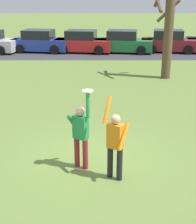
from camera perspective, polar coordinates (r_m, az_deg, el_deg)
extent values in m
plane|color=olive|center=(9.18, -1.06, -8.11)|extent=(120.00, 120.00, 0.00)
cylinder|color=maroon|center=(8.73, -3.48, -6.69)|extent=(0.14, 0.14, 0.82)
cylinder|color=maroon|center=(8.59, -2.08, -7.12)|extent=(0.14, 0.14, 0.82)
cube|color=#238447|center=(8.37, -2.87, -2.56)|extent=(0.42, 0.38, 0.60)
sphere|color=tan|center=(8.22, -2.92, 0.11)|extent=(0.23, 0.23, 0.23)
cylinder|color=#238447|center=(8.47, -4.11, -1.95)|extent=(0.31, 0.44, 0.59)
cylinder|color=#238447|center=(8.02, -1.64, 1.26)|extent=(0.09, 0.09, 0.66)
cylinder|color=black|center=(8.13, 3.75, -8.85)|extent=(0.14, 0.14, 0.82)
cylinder|color=black|center=(8.24, 2.16, -8.39)|extent=(0.14, 0.14, 0.82)
cube|color=orange|center=(7.87, 3.04, -4.07)|extent=(0.42, 0.38, 0.60)
sphere|color=tan|center=(7.71, 3.10, -1.26)|extent=(0.23, 0.23, 0.23)
cylinder|color=orange|center=(7.75, 4.49, -4.12)|extent=(0.31, 0.44, 0.59)
cylinder|color=orange|center=(7.75, 1.68, 0.34)|extent=(0.24, 0.32, 0.65)
cylinder|color=white|center=(7.92, -1.66, 3.60)|extent=(0.26, 0.26, 0.02)
cylinder|color=black|center=(26.48, -14.44, 10.70)|extent=(0.69, 0.32, 0.66)
cylinder|color=black|center=(24.83, -16.04, 9.97)|extent=(0.69, 0.32, 0.66)
cube|color=#233893|center=(25.61, -9.53, 11.25)|extent=(4.32, 2.39, 0.80)
cube|color=black|center=(25.56, -9.95, 12.84)|extent=(2.32, 1.93, 0.64)
cylinder|color=black|center=(26.15, -6.18, 11.09)|extent=(0.69, 0.32, 0.66)
cylinder|color=black|center=(24.41, -7.27, 10.42)|extent=(0.69, 0.32, 0.66)
cylinder|color=black|center=(26.90, -11.53, 11.06)|extent=(0.69, 0.32, 0.66)
cylinder|color=black|center=(25.22, -12.93, 10.38)|extent=(0.69, 0.32, 0.66)
cube|color=red|center=(25.03, -2.41, 11.30)|extent=(4.32, 2.39, 0.80)
cube|color=black|center=(24.96, -2.78, 12.94)|extent=(2.32, 1.93, 0.64)
cylinder|color=black|center=(25.74, 0.82, 11.06)|extent=(0.69, 0.32, 0.66)
cylinder|color=black|center=(23.96, 0.21, 10.40)|extent=(0.69, 0.32, 0.66)
cylinder|color=black|center=(26.21, -4.80, 11.16)|extent=(0.69, 0.32, 0.66)
cylinder|color=black|center=(24.46, -5.79, 10.49)|extent=(0.69, 0.32, 0.66)
cube|color=#1E6633|center=(25.04, 4.52, 11.26)|extent=(4.32, 2.39, 0.80)
cube|color=black|center=(24.95, 4.22, 12.91)|extent=(2.32, 1.93, 0.64)
cylinder|color=black|center=(25.91, 7.52, 10.96)|extent=(0.69, 0.32, 0.66)
cylinder|color=black|center=(24.12, 7.40, 10.29)|extent=(0.69, 0.32, 0.66)
cylinder|color=black|center=(26.09, 1.83, 11.17)|extent=(0.69, 0.32, 0.66)
cylinder|color=black|center=(24.30, 1.30, 10.53)|extent=(0.69, 0.32, 0.66)
cube|color=maroon|center=(25.73, 12.13, 11.12)|extent=(4.32, 2.39, 0.80)
cube|color=black|center=(25.63, 11.91, 12.73)|extent=(2.32, 1.93, 0.64)
cylinder|color=black|center=(26.77, 14.76, 10.77)|extent=(0.69, 0.32, 0.66)
cylinder|color=black|center=(24.98, 15.15, 10.11)|extent=(0.69, 0.32, 0.66)
cylinder|color=black|center=(26.62, 9.22, 11.11)|extent=(0.69, 0.32, 0.66)
cylinder|color=black|center=(24.82, 9.23, 10.48)|extent=(0.69, 0.32, 0.66)
cylinder|color=black|center=(27.65, 16.25, 10.91)|extent=(0.69, 0.32, 0.66)
cube|color=#38383D|center=(25.34, 1.19, 10.17)|extent=(25.49, 6.40, 0.01)
cylinder|color=brown|center=(17.57, 11.94, 12.94)|extent=(0.46, 0.46, 4.59)
cylinder|color=brown|center=(18.00, 11.93, 16.40)|extent=(1.18, 0.22, 1.16)
cylinder|color=brown|center=(17.24, 10.11, 18.12)|extent=(0.37, 1.45, 1.13)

